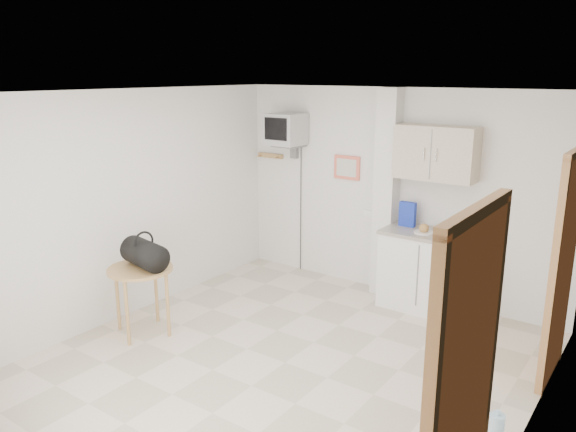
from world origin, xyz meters
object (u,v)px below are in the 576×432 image
Objects in this scene: crt_television at (286,130)px; water_bottle at (496,432)px; round_table at (141,276)px; duffel_bag at (145,254)px.

crt_television is 6.57× the size of water_bottle.
duffel_bag reaches higher than round_table.
crt_television is 2.71m from round_table.
duffel_bag reaches higher than water_bottle.
crt_television is 2.56m from duffel_bag.
crt_television is at bearing 86.83° from round_table.
water_bottle is at bearing 3.47° from round_table.
crt_television is at bearing 147.83° from water_bottle.
crt_television reaches higher than duffel_bag.
round_table is at bearing -93.17° from crt_television.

